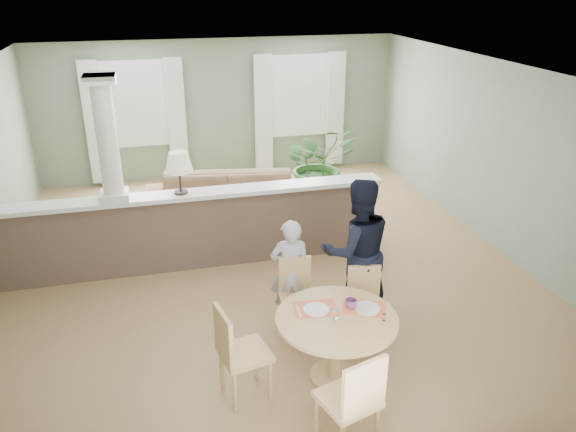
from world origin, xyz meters
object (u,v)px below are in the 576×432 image
object	(u,v)px
chair_far_man	(365,300)
chair_near	(354,398)
sofa	(227,202)
dining_table	(337,329)
chair_side	(237,350)
chair_far_boy	(296,292)
child_person	(290,272)
houseplant	(319,164)
man_person	(357,251)

from	to	relation	value
chair_far_man	chair_near	size ratio (longest dim) A/B	0.85
sofa	dining_table	world-z (taller)	dining_table
chair_far_man	chair_side	world-z (taller)	chair_side
dining_table	chair_far_boy	distance (m)	0.97
sofa	chair_far_boy	distance (m)	3.11
dining_table	chair_far_boy	world-z (taller)	chair_far_boy
chair_near	child_person	distance (m)	2.07
chair_far_man	child_person	xyz separation A→B (m)	(-0.72, 0.53, 0.18)
chair_far_boy	chair_far_man	bearing A→B (deg)	-22.40
sofa	chair_far_boy	bearing A→B (deg)	-73.78
chair_far_boy	child_person	bearing A→B (deg)	103.57
houseplant	chair_near	xyz separation A→B (m)	(-1.41, -5.60, -0.16)
sofa	child_person	xyz separation A→B (m)	(0.30, -2.91, 0.24)
chair_far_boy	chair_side	size ratio (longest dim) A/B	0.87
chair_far_man	chair_far_boy	bearing A→B (deg)	164.55
houseplant	chair_far_boy	xyz separation A→B (m)	(-1.40, -3.71, -0.24)
chair_far_boy	chair_side	distance (m)	1.31
houseplant	chair_side	xyz separation A→B (m)	(-2.25, -4.71, -0.17)
man_person	houseplant	bearing A→B (deg)	-98.11
chair_far_boy	man_person	bearing A→B (deg)	8.66
dining_table	chair_far_man	world-z (taller)	chair_far_man
child_person	chair_far_man	bearing A→B (deg)	152.06
houseplant	chair_side	distance (m)	5.22
dining_table	man_person	size ratio (longest dim) A/B	0.69
chair_side	man_person	distance (m)	1.92
dining_table	chair_near	bearing A→B (deg)	-100.16
child_person	sofa	bearing A→B (deg)	-75.62
chair_side	child_person	size ratio (longest dim) A/B	0.77
chair_near	chair_side	distance (m)	1.23
chair_far_man	child_person	bearing A→B (deg)	155.32
dining_table	chair_side	bearing A→B (deg)	-177.94
man_person	dining_table	bearing A→B (deg)	62.56
sofa	houseplant	size ratio (longest dim) A/B	1.93
houseplant	chair_far_man	size ratio (longest dim) A/B	1.68
man_person	child_person	bearing A→B (deg)	-7.04
sofa	chair_near	bearing A→B (deg)	-76.23
chair_far_man	chair_near	bearing A→B (deg)	-102.87
chair_far_man	chair_side	bearing A→B (deg)	-145.77
houseplant	dining_table	size ratio (longest dim) A/B	1.18
sofa	man_person	world-z (taller)	man_person
chair_far_man	chair_side	distance (m)	1.67
man_person	sofa	bearing A→B (deg)	-68.47
houseplant	man_person	bearing A→B (deg)	-100.40
sofa	chair_far_man	distance (m)	3.59
sofa	chair_far_boy	xyz separation A→B (m)	(0.33, -3.09, 0.07)
chair_side	houseplant	bearing A→B (deg)	-37.15
chair_near	chair_side	bearing A→B (deg)	-64.22
dining_table	chair_side	xyz separation A→B (m)	(-1.00, -0.04, -0.03)
dining_table	sofa	bearing A→B (deg)	96.85
sofa	chair_near	distance (m)	4.99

